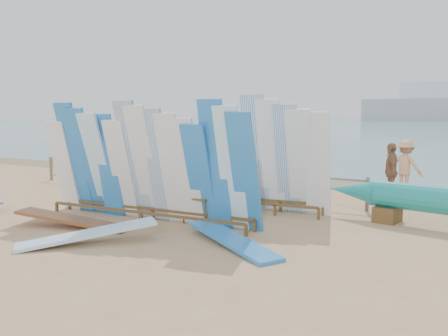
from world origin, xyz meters
The scene contains 23 objects.
ground centered at (0.00, 0.00, 0.00)m, with size 160.00×160.00×0.00m, color tan.
wet_sand_strip centered at (0.00, 7.20, 0.00)m, with size 40.00×2.60×0.01m, color olive.
distant_ship centered at (-12.00, 180.00, 5.31)m, with size 45.00×8.00×14.00m.
fence centered at (0.00, 3.00, 0.63)m, with size 12.08×0.08×0.90m.
main_surfboard_rack centered at (1.68, -0.80, 1.30)m, with size 5.79×1.05×2.88m.
side_surfboard_rack centered at (4.05, 1.54, 1.37)m, with size 2.71×1.03×3.06m.
vendor_table centered at (2.89, -0.37, 0.35)m, with size 0.85×0.65×1.04m.
flat_board_d centered at (4.44, -1.66, 0.00)m, with size 0.56×2.70×0.07m, color #2878C9.
flat_board_b centered at (1.88, -2.93, 0.00)m, with size 0.56×2.70×0.07m, color #99D1F5.
flat_board_c centered at (0.58, -2.10, 0.00)m, with size 0.56×2.70×0.07m, color brown.
beach_chair_left centered at (-0.22, 3.49, 0.26)m, with size 0.78×0.79×0.89m.
beach_chair_right centered at (1.99, 3.55, 0.23)m, with size 0.56×0.58×0.80m.
stroller centered at (3.21, 3.93, 0.39)m, with size 0.52×0.73×0.97m.
beachgoer_10 centered at (6.20, 5.16, 0.85)m, with size 1.00×0.43×1.71m, color #8C6042.
beachgoer_2 centered at (-2.18, 3.87, 0.81)m, with size 0.79×0.38×1.63m, color beige.
beachgoer_7 centered at (2.98, 4.77, 0.89)m, with size 0.65×0.36×1.78m, color #8C6042.
beachgoer_4 centered at (-0.87, 3.97, 0.82)m, with size 0.96×0.42×1.64m, color #8C6042.
beachgoer_1 centered at (-5.09, 5.63, 0.79)m, with size 0.58×0.32×1.59m, color #8C6042.
beachgoer_extra_1 centered at (-7.46, 5.32, 0.88)m, with size 1.03×0.44×1.76m, color #8C6042.
beachgoer_9 centered at (6.40, 6.71, 0.86)m, with size 1.11×0.46×1.73m, color tan.
beachgoer_11 centered at (-2.98, 7.50, 0.88)m, with size 1.64×0.53×1.77m, color beige.
beachgoer_3 centered at (-1.29, 5.92, 0.81)m, with size 1.05×0.43×1.63m, color tan.
beachgoer_6 centered at (0.36, 4.25, 0.82)m, with size 0.80×0.38×1.64m, color tan.
Camera 1 is at (8.70, -9.61, 2.57)m, focal length 38.00 mm.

